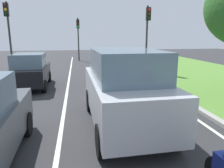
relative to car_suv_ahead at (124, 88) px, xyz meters
The scene contains 10 objects.
ground_plane 5.91m from the car_suv_ahead, 101.31° to the left, with size 60.00×60.00×0.00m, color #2D2D30.
lane_line_center 6.09m from the car_suv_ahead, 107.91° to the left, with size 0.12×32.00×0.01m, color silver.
lane_line_right_edge 6.30m from the car_suv_ahead, 66.58° to the left, with size 0.12×32.00×0.01m, color silver.
grass_verge_right 9.37m from the car_suv_ahead, 37.68° to the left, with size 9.00×48.00×0.06m, color #548433.
curb_right 6.51m from the car_suv_ahead, 62.48° to the left, with size 0.24×48.00×0.12m, color #9E9B93.
car_suv_ahead is the anchor object (origin of this frame).
car_hatchback_far 6.73m from the car_suv_ahead, 123.42° to the left, with size 1.82×3.75×1.78m.
traffic_light_near_right 10.47m from the car_suv_ahead, 67.75° to the left, with size 0.32×0.50×4.78m.
traffic_light_overhead_left 12.49m from the car_suv_ahead, 119.38° to the left, with size 0.32×0.50×4.99m.
traffic_light_far_median 17.73m from the car_suv_ahead, 93.42° to the left, with size 0.32×0.50×4.51m.
Camera 1 is at (-0.18, 2.57, 2.64)m, focal length 33.74 mm.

